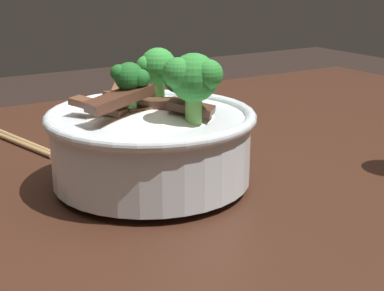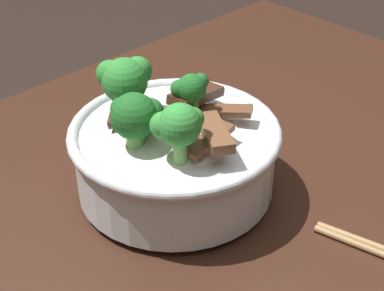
% 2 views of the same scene
% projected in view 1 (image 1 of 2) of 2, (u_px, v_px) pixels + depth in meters
% --- Properties ---
extents(dining_table, '(1.25, 0.77, 0.81)m').
position_uv_depth(dining_table, '(200.00, 256.00, 0.77)').
color(dining_table, '#381E14').
rests_on(dining_table, ground).
extents(rice_bowl, '(0.22, 0.22, 0.15)m').
position_uv_depth(rice_bowl, '(153.00, 135.00, 0.61)').
color(rice_bowl, silver).
rests_on(rice_bowl, dining_table).
extents(chopsticks_pair, '(0.06, 0.21, 0.01)m').
position_uv_depth(chopsticks_pair, '(12.00, 138.00, 0.78)').
color(chopsticks_pair, '#9E7A4C').
rests_on(chopsticks_pair, dining_table).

